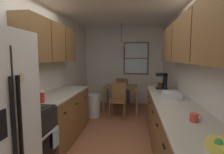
{
  "coord_description": "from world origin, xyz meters",
  "views": [
    {
      "loc": [
        0.4,
        -2.5,
        1.57
      ],
      "look_at": [
        -0.1,
        1.31,
        1.15
      ],
      "focal_mm": 28.8,
      "sensor_mm": 36.0,
      "label": 1
    }
  ],
  "objects": [
    {
      "name": "dining_chair_near",
      "position": [
        -0.04,
        2.1,
        0.5
      ],
      "size": [
        0.42,
        0.42,
        0.9
      ],
      "color": "brown",
      "rests_on": "ground"
    },
    {
      "name": "ceiling_slab",
      "position": [
        0.0,
        1.0,
        2.59
      ],
      "size": [
        4.4,
        9.0,
        0.08
      ],
      "primitive_type": "cube",
      "color": "white"
    },
    {
      "name": "wall_right",
      "position": [
        1.35,
        1.0,
        1.27
      ],
      "size": [
        0.1,
        9.0,
        2.55
      ],
      "primitive_type": "cube",
      "color": "white",
      "rests_on": "ground"
    },
    {
      "name": "table_serving_bowl",
      "position": [
        -0.08,
        2.64,
        0.77
      ],
      "size": [
        0.2,
        0.2,
        0.06
      ],
      "primitive_type": "cylinder",
      "color": "silver",
      "rests_on": "dining_table"
    },
    {
      "name": "trash_bin",
      "position": [
        -0.7,
        2.05,
        0.3
      ],
      "size": [
        0.36,
        0.36,
        0.6
      ],
      "primitive_type": "cylinder",
      "color": "silver",
      "rests_on": "ground"
    },
    {
      "name": "wall_left",
      "position": [
        -1.35,
        1.0,
        1.27
      ],
      "size": [
        0.1,
        9.0,
        2.55
      ],
      "primitive_type": "cube",
      "color": "white",
      "rests_on": "ground"
    },
    {
      "name": "dining_table",
      "position": [
        -0.01,
        2.7,
        0.62
      ],
      "size": [
        0.98,
        0.79,
        0.74
      ],
      "color": "brown",
      "rests_on": "ground"
    },
    {
      "name": "back_window",
      "position": [
        0.41,
        3.58,
        1.54
      ],
      "size": [
        0.83,
        0.05,
        1.07
      ],
      "color": "brown"
    },
    {
      "name": "storage_canister",
      "position": [
        -1.0,
        -0.03,
        0.99
      ],
      "size": [
        0.12,
        0.12,
        0.17
      ],
      "color": "red",
      "rests_on": "counter_left"
    },
    {
      "name": "stove_range",
      "position": [
        -0.99,
        -0.48,
        0.47
      ],
      "size": [
        0.66,
        0.63,
        1.1
      ],
      "color": "black",
      "rests_on": "ground"
    },
    {
      "name": "dining_chair_far",
      "position": [
        -0.02,
        3.3,
        0.5
      ],
      "size": [
        0.44,
        0.44,
        0.9
      ],
      "color": "brown",
      "rests_on": "ground"
    },
    {
      "name": "upper_cabinets_left",
      "position": [
        -1.14,
        0.65,
        1.84
      ],
      "size": [
        0.33,
        1.82,
        0.7
      ],
      "color": "brown"
    },
    {
      "name": "pendant_light",
      "position": [
        -0.01,
        2.7,
        1.94
      ],
      "size": [
        0.26,
        0.26,
        0.66
      ],
      "color": "black"
    },
    {
      "name": "wall_back",
      "position": [
        0.0,
        3.65,
        1.27
      ],
      "size": [
        4.4,
        0.1,
        2.55
      ],
      "primitive_type": "cube",
      "color": "white",
      "rests_on": "ground"
    },
    {
      "name": "coffee_maker",
      "position": [
        0.98,
        1.4,
        1.08
      ],
      "size": [
        0.22,
        0.18,
        0.34
      ],
      "color": "black",
      "rests_on": "counter_right"
    },
    {
      "name": "ground_plane",
      "position": [
        0.0,
        1.0,
        0.0
      ],
      "size": [
        12.0,
        12.0,
        0.0
      ],
      "primitive_type": "plane",
      "color": "#995B3D"
    },
    {
      "name": "counter_left",
      "position": [
        -1.0,
        0.7,
        0.45
      ],
      "size": [
        0.64,
        1.74,
        0.9
      ],
      "color": "brown",
      "rests_on": "ground"
    },
    {
      "name": "dish_rack",
      "position": [
        1.0,
        0.55,
        0.95
      ],
      "size": [
        0.28,
        0.34,
        0.1
      ],
      "primitive_type": "cube",
      "color": "silver",
      "rests_on": "counter_right"
    },
    {
      "name": "mug_by_coffeemaker",
      "position": [
        1.02,
        -0.57,
        0.94
      ],
      "size": [
        0.13,
        0.09,
        0.09
      ],
      "color": "#BF3F33",
      "rests_on": "counter_right"
    },
    {
      "name": "counter_right",
      "position": [
        1.0,
        0.09,
        0.45
      ],
      "size": [
        0.64,
        3.41,
        0.9
      ],
      "color": "brown",
      "rests_on": "ground"
    },
    {
      "name": "microwave_over_range",
      "position": [
        -1.11,
        -0.48,
        1.63
      ],
      "size": [
        0.39,
        0.6,
        0.33
      ],
      "color": "black"
    },
    {
      "name": "upper_cabinets_right",
      "position": [
        1.14,
        0.04,
        1.81
      ],
      "size": [
        0.33,
        3.09,
        0.63
      ],
      "color": "brown"
    },
    {
      "name": "dish_towel",
      "position": [
        -0.64,
        -0.32,
        0.5
      ],
      "size": [
        0.02,
        0.16,
        0.24
      ],
      "primitive_type": "cube",
      "color": "silver"
    }
  ]
}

